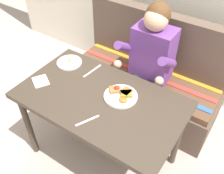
# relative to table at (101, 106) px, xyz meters

# --- Properties ---
(ground_plane) EXTENTS (8.00, 8.00, 0.00)m
(ground_plane) POSITION_rel_table_xyz_m (0.00, 0.00, -0.65)
(ground_plane) COLOR #B4A398
(table) EXTENTS (1.20, 0.70, 0.73)m
(table) POSITION_rel_table_xyz_m (0.00, 0.00, 0.00)
(table) COLOR #3D3227
(table) RESTS_ON ground
(couch) EXTENTS (1.44, 0.56, 1.00)m
(couch) POSITION_rel_table_xyz_m (0.00, 0.76, -0.32)
(couch) COLOR brown
(couch) RESTS_ON ground
(person) EXTENTS (0.45, 0.61, 1.21)m
(person) POSITION_rel_table_xyz_m (0.08, 0.59, 0.09)
(person) COLOR #6B3B89
(person) RESTS_ON ground
(plate_breakfast) EXTENTS (0.24, 0.24, 0.05)m
(plate_breakfast) POSITION_rel_table_xyz_m (0.12, 0.09, 0.10)
(plate_breakfast) COLOR white
(plate_breakfast) RESTS_ON table
(plate_eggs) EXTENTS (0.21, 0.21, 0.04)m
(plate_eggs) POSITION_rel_table_xyz_m (-0.45, 0.19, 0.09)
(plate_eggs) COLOR white
(plate_eggs) RESTS_ON table
(napkin) EXTENTS (0.17, 0.16, 0.01)m
(napkin) POSITION_rel_table_xyz_m (-0.48, -0.11, 0.09)
(napkin) COLOR silver
(napkin) RESTS_ON table
(fork) EXTENTS (0.09, 0.16, 0.00)m
(fork) POSITION_rel_table_xyz_m (0.06, -0.22, 0.08)
(fork) COLOR silver
(fork) RESTS_ON table
(knife) EXTENTS (0.03, 0.20, 0.00)m
(knife) POSITION_rel_table_xyz_m (-0.23, 0.21, 0.08)
(knife) COLOR silver
(knife) RESTS_ON table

